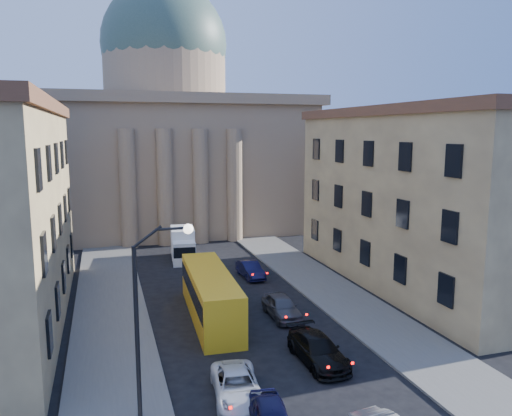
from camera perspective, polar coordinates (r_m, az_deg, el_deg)
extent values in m
cube|color=#5A5853|center=(33.44, -16.14, -13.85)|extent=(5.00, 60.00, 0.15)
cube|color=#5A5853|center=(37.57, 11.29, -11.11)|extent=(5.00, 60.00, 0.15)
cube|color=#8B6F55|center=(69.64, -10.06, 4.76)|extent=(34.00, 26.00, 16.00)
cube|color=#8B6F55|center=(69.57, -10.25, 11.67)|extent=(35.50, 27.50, 1.20)
cylinder|color=#8B6F55|center=(69.85, -10.34, 14.62)|extent=(16.00, 16.00, 8.00)
sphere|color=#445C50|center=(70.38, -10.43, 17.86)|extent=(16.40, 16.40, 16.40)
cube|color=#8B6F55|center=(73.56, 6.67, 3.09)|extent=(13.00, 13.00, 11.00)
cone|color=brown|center=(73.20, 6.77, 8.94)|extent=(26.02, 26.02, 4.00)
cylinder|color=#8B6F55|center=(56.15, -14.41, 2.13)|extent=(1.80, 1.80, 13.00)
cylinder|color=#8B6F55|center=(56.48, -10.35, 2.30)|extent=(1.80, 1.80, 13.00)
cylinder|color=#8B6F55|center=(57.09, -6.36, 2.46)|extent=(1.80, 1.80, 13.00)
cylinder|color=#8B6F55|center=(57.96, -2.47, 2.60)|extent=(1.80, 1.80, 13.00)
cube|color=tan|center=(43.71, 18.90, 0.76)|extent=(11.00, 26.00, 14.00)
cube|color=brown|center=(43.35, 19.39, 10.35)|extent=(11.60, 26.60, 0.80)
cylinder|color=black|center=(22.73, -13.42, -14.13)|extent=(0.20, 0.20, 8.00)
cylinder|color=black|center=(21.47, -12.37, -3.27)|extent=(1.30, 0.12, 0.96)
cylinder|color=black|center=(21.51, -9.74, -2.36)|extent=(1.30, 0.12, 0.12)
sphere|color=white|center=(21.62, -7.77, -2.38)|extent=(0.44, 0.44, 0.44)
imported|color=white|center=(25.42, -2.22, -19.65)|extent=(2.73, 4.97, 1.32)
imported|color=black|center=(28.97, 7.07, -15.77)|extent=(2.24, 5.21, 1.50)
imported|color=#49494D|center=(35.10, 2.96, -11.18)|extent=(1.83, 4.54, 1.55)
imported|color=black|center=(44.12, -0.65, -7.06)|extent=(1.67, 4.32, 1.40)
cube|color=yellow|center=(34.82, -5.24, -9.91)|extent=(3.15, 11.55, 3.22)
cube|color=black|center=(34.66, -5.25, -9.10)|extent=(3.18, 10.93, 1.14)
cylinder|color=black|center=(31.22, -5.89, -14.33)|extent=(0.36, 1.05, 1.04)
cylinder|color=black|center=(31.56, -2.04, -14.03)|extent=(0.36, 1.05, 1.04)
cylinder|color=black|center=(38.94, -7.74, -9.60)|extent=(0.36, 1.05, 1.04)
cylinder|color=black|center=(39.22, -4.68, -9.41)|extent=(0.36, 1.05, 1.04)
cube|color=white|center=(48.75, -8.23, -5.10)|extent=(2.37, 2.45, 2.24)
cube|color=black|center=(47.64, -8.17, -5.08)|extent=(2.06, 0.32, 1.03)
cube|color=white|center=(51.09, -8.40, -3.86)|extent=(2.63, 4.13, 2.90)
cylinder|color=black|center=(48.53, -9.29, -6.04)|extent=(0.35, 0.86, 0.84)
cylinder|color=black|center=(48.62, -7.08, -5.96)|extent=(0.35, 0.86, 0.84)
cylinder|color=black|center=(52.15, -9.45, -5.00)|extent=(0.35, 0.86, 0.84)
cylinder|color=black|center=(52.23, -7.39, -4.93)|extent=(0.35, 0.86, 0.84)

